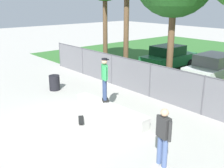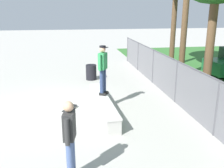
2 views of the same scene
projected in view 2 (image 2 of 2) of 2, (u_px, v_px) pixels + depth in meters
The scene contains 7 objects.
ground_plane at pixel (54, 109), 9.57m from camera, with size 80.00×80.00×0.00m, color #ADAAA3.
concrete_ledge at pixel (103, 105), 9.25m from camera, with size 3.88×0.68×0.53m.
skateboarder at pixel (103, 68), 9.30m from camera, with size 0.53×0.41×1.84m.
skateboard at pixel (70, 108), 9.47m from camera, with size 0.78×0.60×0.09m.
chainlink_fence at pixel (176, 80), 10.06m from camera, with size 17.47×0.07×1.71m.
bystander at pixel (70, 137), 5.38m from camera, with size 0.59×0.33×1.82m.
trash_bin at pixel (91, 72), 13.54m from camera, with size 0.56×0.56×0.80m, color black.
Camera 2 is at (9.15, 0.70, 3.61)m, focal length 40.75 mm.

